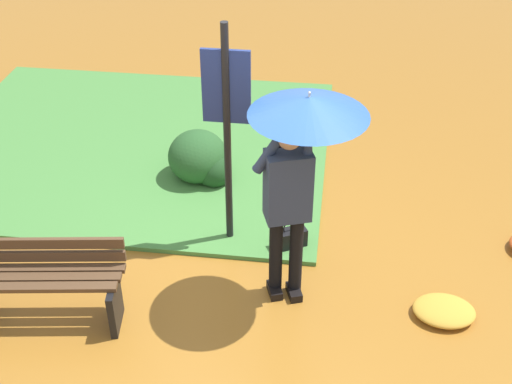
# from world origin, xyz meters

# --- Properties ---
(ground_plane) EXTENTS (18.00, 18.00, 0.00)m
(ground_plane) POSITION_xyz_m (0.00, 0.00, 0.00)
(ground_plane) COLOR #9E6623
(grass_verge) EXTENTS (4.80, 4.00, 0.05)m
(grass_verge) POSITION_xyz_m (-1.88, 2.51, 0.03)
(grass_verge) COLOR #47843D
(grass_verge) RESTS_ON ground_plane
(person_with_umbrella) EXTENTS (0.96, 0.96, 2.04)m
(person_with_umbrella) POSITION_xyz_m (0.34, 0.13, 1.55)
(person_with_umbrella) COLOR black
(person_with_umbrella) RESTS_ON ground_plane
(info_sign_post) EXTENTS (0.44, 0.07, 2.30)m
(info_sign_post) POSITION_xyz_m (-0.37, 0.84, 1.44)
(info_sign_post) COLOR black
(info_sign_post) RESTS_ON ground_plane
(handbag) EXTENTS (0.33, 0.26, 0.37)m
(handbag) POSITION_xyz_m (0.26, 0.74, 0.13)
(handbag) COLOR black
(handbag) RESTS_ON ground_plane
(park_bench) EXTENTS (1.40, 0.56, 0.75)m
(park_bench) POSITION_xyz_m (-1.79, -0.44, 0.40)
(park_bench) COLOR black
(park_bench) RESTS_ON ground_plane
(shrub_cluster) EXTENTS (0.74, 0.67, 0.61)m
(shrub_cluster) POSITION_xyz_m (-0.87, 1.87, 0.28)
(shrub_cluster) COLOR #285628
(shrub_cluster) RESTS_ON ground_plane
(leaf_pile_by_bench) EXTENTS (0.55, 0.44, 0.12)m
(leaf_pile_by_bench) POSITION_xyz_m (1.69, -0.01, 0.06)
(leaf_pile_by_bench) COLOR gold
(leaf_pile_by_bench) RESTS_ON ground_plane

